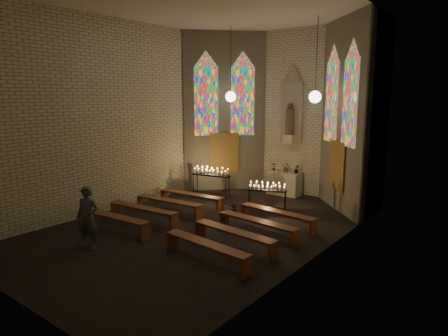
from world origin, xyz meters
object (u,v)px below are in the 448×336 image
(visitor, at_px, (88,218))
(votive_stand_right, at_px, (267,188))
(altar, at_px, (284,184))
(aisle_flower_pot, at_px, (234,209))
(votive_stand_left, at_px, (211,173))

(visitor, bearing_deg, votive_stand_right, 47.23)
(altar, height_order, aisle_flower_pot, altar)
(altar, bearing_deg, visitor, -98.78)
(altar, height_order, visitor, visitor)
(altar, bearing_deg, aisle_flower_pot, -88.74)
(votive_stand_right, height_order, visitor, visitor)
(aisle_flower_pot, bearing_deg, visitor, -106.16)
(aisle_flower_pot, bearing_deg, altar, 91.26)
(altar, distance_m, votive_stand_right, 2.77)
(altar, height_order, votive_stand_right, votive_stand_right)
(votive_stand_right, bearing_deg, visitor, -132.00)
(altar, bearing_deg, votive_stand_left, -134.96)
(aisle_flower_pot, distance_m, votive_stand_right, 1.50)
(aisle_flower_pot, relative_size, votive_stand_left, 0.28)
(aisle_flower_pot, bearing_deg, votive_stand_right, 60.06)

